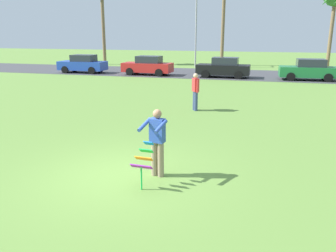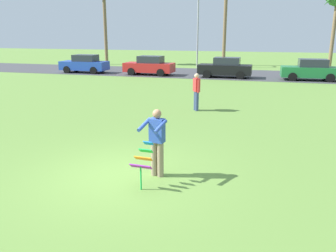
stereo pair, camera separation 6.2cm
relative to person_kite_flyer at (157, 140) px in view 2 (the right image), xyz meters
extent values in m
plane|color=olive|center=(-0.93, -0.23, -0.95)|extent=(120.00, 120.00, 0.00)
cube|color=#424247|center=(-0.93, 22.75, -0.95)|extent=(120.00, 8.00, 0.01)
cylinder|color=gray|center=(0.09, 0.00, -0.50)|extent=(0.16, 0.16, 0.90)
cylinder|color=gray|center=(-0.09, 0.04, -0.50)|extent=(0.16, 0.16, 0.90)
cube|color=#2D4CA5|center=(0.00, 0.02, 0.25)|extent=(0.39, 0.28, 0.60)
sphere|color=#9E7051|center=(0.00, 0.02, 0.67)|extent=(0.22, 0.22, 0.22)
cylinder|color=#2D4CA5|center=(0.18, -0.26, 0.43)|extent=(0.19, 0.59, 0.24)
cylinder|color=#2D4CA5|center=(-0.26, -0.18, 0.43)|extent=(0.19, 0.59, 0.24)
cube|color=blue|center=(-0.10, -0.37, 0.03)|extent=(0.23, 0.15, 0.12)
cube|color=green|center=(-0.10, -0.53, -0.10)|extent=(0.33, 0.15, 0.12)
cube|color=orange|center=(-0.11, -0.70, -0.24)|extent=(0.42, 0.16, 0.12)
cube|color=purple|center=(-0.12, -0.86, -0.38)|extent=(0.52, 0.16, 0.12)
cylinder|color=green|center=(-0.12, -0.86, -0.66)|extent=(0.04, 0.04, 0.57)
cube|color=#2347B7|center=(-13.22, 20.35, -0.31)|extent=(4.21, 1.72, 0.76)
cube|color=#282D38|center=(-13.07, 20.35, 0.35)|extent=(2.02, 1.40, 0.60)
cylinder|color=black|center=(-14.52, 19.53, -0.63)|extent=(0.64, 0.22, 0.64)
cylinder|color=black|center=(-14.52, 21.15, -0.63)|extent=(0.64, 0.22, 0.64)
cylinder|color=black|center=(-11.91, 19.55, -0.63)|extent=(0.64, 0.22, 0.64)
cylinder|color=black|center=(-11.92, 21.16, -0.63)|extent=(0.64, 0.22, 0.64)
cube|color=red|center=(-7.09, 20.35, -0.31)|extent=(4.25, 1.83, 0.76)
cube|color=#282D38|center=(-6.94, 20.34, 0.35)|extent=(2.06, 1.46, 0.60)
cylinder|color=black|center=(-8.42, 19.58, -0.63)|extent=(0.65, 0.24, 0.64)
cylinder|color=black|center=(-8.37, 21.19, -0.63)|extent=(0.65, 0.24, 0.64)
cylinder|color=black|center=(-5.82, 19.50, -0.63)|extent=(0.65, 0.24, 0.64)
cylinder|color=black|center=(-5.76, 21.11, -0.63)|extent=(0.65, 0.24, 0.64)
cube|color=black|center=(-0.68, 20.35, -0.31)|extent=(4.22, 1.74, 0.76)
cube|color=#282D38|center=(-0.53, 20.34, 0.35)|extent=(2.03, 1.41, 0.60)
cylinder|color=black|center=(-1.99, 19.55, -0.63)|extent=(0.64, 0.23, 0.64)
cylinder|color=black|center=(-1.97, 21.17, -0.63)|extent=(0.64, 0.23, 0.64)
cylinder|color=black|center=(0.61, 19.53, -0.63)|extent=(0.64, 0.23, 0.64)
cylinder|color=black|center=(0.63, 21.14, -0.63)|extent=(0.64, 0.23, 0.64)
cube|color=#1E7238|center=(5.72, 20.35, -0.31)|extent=(4.26, 1.85, 0.76)
cube|color=#282D38|center=(5.87, 20.35, 0.35)|extent=(2.07, 1.47, 0.60)
cylinder|color=black|center=(4.44, 19.49, -0.63)|extent=(0.65, 0.24, 0.64)
cylinder|color=black|center=(4.39, 21.11, -0.63)|extent=(0.65, 0.24, 0.64)
cylinder|color=black|center=(7.05, 19.59, -0.63)|extent=(0.65, 0.24, 0.64)
cylinder|color=black|center=(6.99, 21.20, -0.63)|extent=(0.65, 0.24, 0.64)
cylinder|color=brown|center=(-14.89, 28.48, 3.00)|extent=(0.36, 0.36, 7.90)
cylinder|color=brown|center=(-2.03, 30.71, 3.19)|extent=(0.36, 0.36, 8.29)
cylinder|color=brown|center=(8.72, 30.98, 2.45)|extent=(0.36, 0.36, 6.80)
cone|color=#387A33|center=(7.95, 31.54, 5.60)|extent=(1.27, 1.52, 1.28)
cone|color=#387A33|center=(7.95, 30.42, 5.60)|extent=(1.27, 1.52, 1.28)
cylinder|color=#9E9EA3|center=(-4.41, 27.90, 2.55)|extent=(0.16, 0.16, 7.00)
cylinder|color=#384772|center=(-0.48, 7.70, -0.50)|extent=(0.16, 0.16, 0.90)
cylinder|color=#384772|center=(-0.58, 7.85, -0.50)|extent=(0.16, 0.16, 0.90)
cube|color=red|center=(-0.53, 7.77, 0.25)|extent=(0.38, 0.42, 0.60)
sphere|color=beige|center=(-0.53, 7.77, 0.67)|extent=(0.22, 0.22, 0.22)
cylinder|color=red|center=(-0.40, 7.57, 0.21)|extent=(0.09, 0.09, 0.58)
cylinder|color=red|center=(-0.66, 7.97, 0.21)|extent=(0.09, 0.09, 0.58)
camera|label=1|loc=(2.41, -7.81, 2.59)|focal=36.97mm
camera|label=2|loc=(2.47, -7.79, 2.59)|focal=36.97mm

